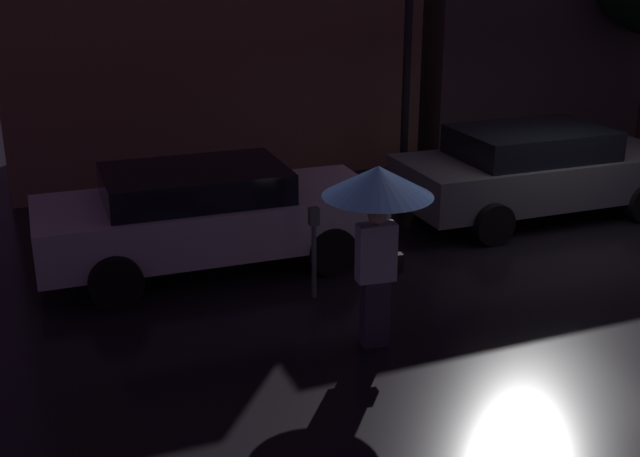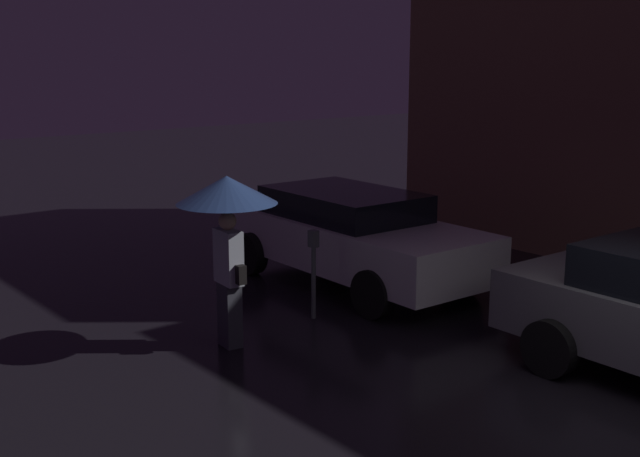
% 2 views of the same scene
% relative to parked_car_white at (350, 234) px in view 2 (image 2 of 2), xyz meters
% --- Properties ---
extents(ground_plane, '(60.00, 60.00, 0.00)m').
position_rel_parked_car_white_xyz_m(ground_plane, '(5.23, -1.32, -0.76)').
color(ground_plane, black).
extents(building_facade_left, '(7.67, 3.00, 7.42)m').
position_rel_parked_car_white_xyz_m(building_facade_left, '(1.40, 5.18, 2.95)').
color(building_facade_left, '#8C664C').
rests_on(building_facade_left, ground).
extents(parked_car_white, '(4.62, 1.99, 1.41)m').
position_rel_parked_car_white_xyz_m(parked_car_white, '(0.00, 0.00, 0.00)').
color(parked_car_white, silver).
rests_on(parked_car_white, ground).
extents(pedestrian_with_umbrella, '(1.17, 1.17, 2.05)m').
position_rel_parked_car_white_xyz_m(pedestrian_with_umbrella, '(1.12, -2.90, 0.92)').
color(pedestrian_with_umbrella, '#383842').
rests_on(pedestrian_with_umbrella, ground).
extents(parking_meter, '(0.12, 0.10, 1.19)m').
position_rel_parked_car_white_xyz_m(parking_meter, '(0.96, -1.49, -0.02)').
color(parking_meter, '#4C5154').
rests_on(parking_meter, ground).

